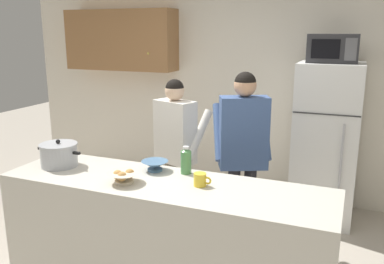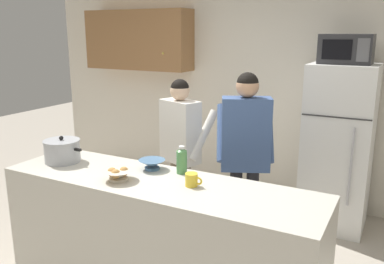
% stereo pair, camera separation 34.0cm
% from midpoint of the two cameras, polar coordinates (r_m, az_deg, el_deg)
% --- Properties ---
extents(back_wall_unit, '(6.00, 0.48, 2.60)m').
position_cam_midpoint_polar(back_wall_unit, '(5.02, 8.52, 7.01)').
color(back_wall_unit, silver).
rests_on(back_wall_unit, ground).
extents(kitchen_island, '(2.47, 0.68, 0.92)m').
position_cam_midpoint_polar(kitchen_island, '(3.20, -1.65, -14.64)').
color(kitchen_island, beige).
rests_on(kitchen_island, ground).
extents(refrigerator, '(0.64, 0.68, 1.69)m').
position_cam_midpoint_polar(refrigerator, '(4.45, 21.88, -2.01)').
color(refrigerator, white).
rests_on(refrigerator, ground).
extents(microwave, '(0.48, 0.37, 0.28)m').
position_cam_midpoint_polar(microwave, '(4.29, 23.04, 10.67)').
color(microwave, '#2D2D30').
rests_on(microwave, refrigerator).
extents(person_near_pot, '(0.57, 0.52, 1.56)m').
position_cam_midpoint_polar(person_near_pot, '(3.91, 0.93, -1.28)').
color(person_near_pot, '#726656').
rests_on(person_near_pot, ground).
extents(person_by_sink, '(0.61, 0.56, 1.66)m').
position_cam_midpoint_polar(person_by_sink, '(3.59, 10.22, -1.67)').
color(person_by_sink, black).
rests_on(person_by_sink, ground).
extents(cooking_pot, '(0.41, 0.30, 0.22)m').
position_cam_midpoint_polar(cooking_pot, '(3.53, -15.16, -2.60)').
color(cooking_pot, '#ADAFB5').
rests_on(cooking_pot, kitchen_island).
extents(coffee_mug, '(0.13, 0.09, 0.10)m').
position_cam_midpoint_polar(coffee_mug, '(2.89, 3.36, -6.77)').
color(coffee_mug, yellow).
rests_on(coffee_mug, kitchen_island).
extents(bread_bowl, '(0.25, 0.25, 0.10)m').
position_cam_midpoint_polar(bread_bowl, '(3.02, -7.19, -5.90)').
color(bread_bowl, beige).
rests_on(bread_bowl, kitchen_island).
extents(empty_bowl, '(0.21, 0.21, 0.08)m').
position_cam_midpoint_polar(empty_bowl, '(3.23, -2.64, -4.54)').
color(empty_bowl, '#4C7299').
rests_on(empty_bowl, kitchen_island).
extents(bottle_near_edge, '(0.08, 0.08, 0.22)m').
position_cam_midpoint_polar(bottle_near_edge, '(3.13, 1.66, -4.01)').
color(bottle_near_edge, '#4C8C4C').
rests_on(bottle_near_edge, kitchen_island).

